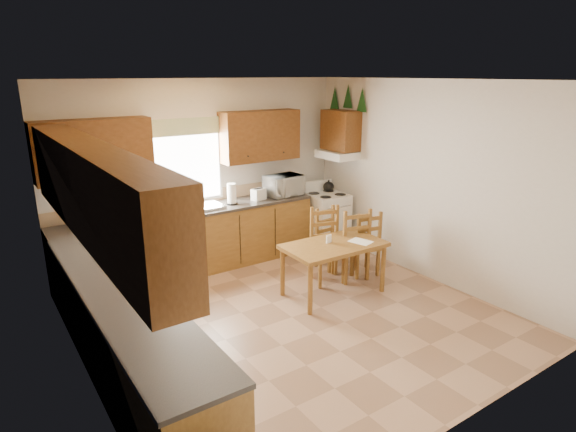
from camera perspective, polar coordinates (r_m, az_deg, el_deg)
floor at (r=5.80m, az=0.47°, el=-11.90°), size 4.50×4.50×0.00m
ceiling at (r=5.10m, az=0.54°, el=15.82°), size 4.50×4.50×0.00m
wall_left at (r=4.46m, az=-23.96°, el=-3.45°), size 4.50×4.50×0.00m
wall_right at (r=6.80m, az=16.28°, el=3.89°), size 4.50×4.50×0.00m
wall_back at (r=7.20m, az=-9.85°, el=5.00°), size 4.50×4.50×0.00m
wall_front at (r=3.78m, az=20.58°, el=-6.61°), size 4.50×4.50×0.00m
lower_cab_back at (r=7.03m, az=-11.22°, el=-3.06°), size 3.75×0.60×0.88m
lower_cab_left at (r=4.75m, az=-18.65°, el=-13.71°), size 0.60×3.60×0.88m
counter_back at (r=6.89m, az=-11.43°, el=0.54°), size 3.75×0.63×0.04m
counter_left at (r=4.55m, az=-19.18°, el=-8.68°), size 0.63×3.60×0.04m
backsplash at (r=7.13m, az=-12.41°, el=1.92°), size 3.75×0.01×0.18m
upper_cab_back_left at (r=6.48m, az=-22.03°, el=7.29°), size 1.41×0.33×0.75m
upper_cab_back_right at (r=7.37m, az=-3.33°, el=9.47°), size 1.25×0.33×0.75m
upper_cab_left at (r=4.21m, az=-22.17°, el=2.81°), size 0.33×3.60×0.75m
upper_cab_stove at (r=7.73m, az=6.24°, el=10.06°), size 0.33×0.62×0.62m
range_hood at (r=7.75m, az=5.87°, el=7.25°), size 0.44×0.62×0.12m
window_frame at (r=7.02m, az=-12.05°, el=6.25°), size 1.13×0.02×1.18m
window_pane at (r=7.02m, az=-12.04°, el=6.24°), size 1.05×0.01×1.10m
window_valance at (r=6.92m, az=-12.21°, el=10.28°), size 1.19×0.01×0.24m
sink_basin at (r=6.91m, az=-10.88°, el=0.96°), size 0.75×0.45×0.04m
pine_decal_a at (r=7.54m, az=8.75°, el=13.47°), size 0.22×0.22×0.36m
pine_decal_b at (r=7.77m, az=7.12°, el=13.92°), size 0.22×0.22×0.36m
pine_decal_c at (r=8.02m, az=5.55°, el=13.76°), size 0.22×0.22×0.36m
stove at (r=7.93m, az=4.58°, el=-0.57°), size 0.63×0.64×0.87m
coffeemaker at (r=6.42m, az=-23.67°, el=-0.07°), size 0.20×0.24×0.32m
paper_towel at (r=7.07m, az=-6.69°, el=2.62°), size 0.15×0.15×0.31m
toaster at (r=7.29m, az=-3.51°, el=2.59°), size 0.24×0.18×0.17m
microwave at (r=7.54m, az=-0.50°, el=3.65°), size 0.56×0.42×0.32m
dining_table at (r=6.27m, az=5.38°, el=-6.24°), size 1.30×0.77×0.69m
chair_near_left at (r=6.73m, az=7.43°, el=-3.16°), size 0.52×0.50×1.02m
chair_near_right at (r=6.89m, az=8.87°, el=-3.11°), size 0.47×0.46×0.94m
chair_far_left at (r=7.06m, az=5.14°, el=-2.69°), size 0.39×0.37×0.89m
chair_far_right at (r=6.55m, az=4.84°, el=-3.61°), size 0.53×0.52×1.02m
table_paper at (r=6.26m, az=8.61°, el=-3.00°), size 0.28×0.33×0.00m
table_card at (r=6.15m, az=4.86°, el=-2.72°), size 0.08×0.02×0.11m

